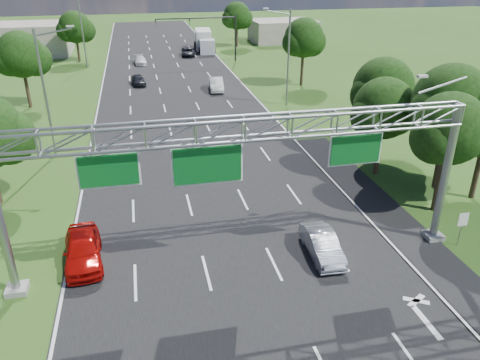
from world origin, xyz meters
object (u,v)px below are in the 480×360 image
object	(u,v)px
traffic_signal	(213,28)
regulatory_sign	(463,222)
silver_sedan	(322,245)
box_truck	(204,41)
sign_gantry	(245,141)
red_coupe	(83,249)

from	to	relation	value
traffic_signal	regulatory_sign	bearing A→B (deg)	-84.80
silver_sedan	box_truck	distance (m)	63.98
regulatory_sign	traffic_signal	bearing A→B (deg)	95.20
sign_gantry	box_truck	size ratio (longest dim) A/B	2.57
sign_gantry	red_coupe	xyz separation A→B (m)	(-8.33, 1.86, -6.09)
regulatory_sign	red_coupe	size ratio (longest dim) A/B	0.45
red_coupe	box_truck	xyz separation A→B (m)	(15.62, 61.79, 0.82)
silver_sedan	box_truck	bearing A→B (deg)	89.63
regulatory_sign	silver_sedan	size ratio (longest dim) A/B	0.51
traffic_signal	red_coupe	xyz separation A→B (m)	(-15.48, -51.15, -4.37)
red_coupe	regulatory_sign	bearing A→B (deg)	-13.18
silver_sedan	traffic_signal	bearing A→B (deg)	89.24
sign_gantry	regulatory_sign	xyz separation A→B (m)	(12.07, -1.02, -5.38)
red_coupe	box_truck	distance (m)	63.74
traffic_signal	red_coupe	distance (m)	53.62
sign_gantry	silver_sedan	bearing A→B (deg)	-3.48
regulatory_sign	traffic_signal	size ratio (longest dim) A/B	0.17
sign_gantry	traffic_signal	size ratio (longest dim) A/B	1.92
sign_gantry	red_coupe	world-z (taller)	sign_gantry
box_truck	red_coupe	bearing A→B (deg)	-98.73
sign_gantry	traffic_signal	xyz separation A→B (m)	(7.15, 53.00, -1.72)
regulatory_sign	red_coupe	distance (m)	20.61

